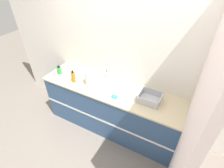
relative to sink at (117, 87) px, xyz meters
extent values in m
plane|color=slate|center=(-0.09, -0.35, -0.94)|extent=(12.00, 12.00, 0.00)
cube|color=silver|center=(-0.09, 0.31, 0.36)|extent=(4.78, 0.06, 2.60)
cube|color=silver|center=(1.13, -0.04, 0.36)|extent=(0.06, 2.63, 2.60)
cube|color=#33517A|center=(-0.09, -0.04, -0.50)|extent=(2.38, 0.63, 0.89)
cube|color=white|center=(-0.09, -0.35, -0.50)|extent=(2.38, 0.01, 0.04)
cube|color=beige|center=(-0.09, -0.04, -0.03)|extent=(2.40, 0.65, 0.03)
cube|color=silver|center=(0.00, -0.01, -0.01)|extent=(0.59, 0.33, 0.02)
cylinder|color=silver|center=(0.00, 0.14, 0.14)|extent=(0.02, 0.02, 0.27)
cylinder|color=silver|center=(0.00, 0.08, 0.27)|extent=(0.02, 0.12, 0.02)
cylinder|color=#4C4C51|center=(-0.45, -0.12, -0.01)|extent=(0.10, 0.10, 0.01)
cylinder|color=white|center=(-0.45, -0.12, 0.12)|extent=(0.13, 0.13, 0.25)
cube|color=#B7BABF|center=(0.56, -0.03, -0.01)|extent=(0.33, 0.28, 0.01)
cube|color=#B7BABF|center=(0.56, -0.16, 0.05)|extent=(0.33, 0.01, 0.11)
cube|color=#B7BABF|center=(0.56, 0.11, 0.05)|extent=(0.33, 0.01, 0.11)
cube|color=#B7BABF|center=(0.40, -0.03, 0.05)|extent=(0.01, 0.28, 0.11)
cube|color=#B7BABF|center=(0.72, -0.03, 0.05)|extent=(0.01, 0.28, 0.11)
cylinder|color=#B26B19|center=(-0.73, -0.18, 0.07)|extent=(0.07, 0.07, 0.18)
cylinder|color=black|center=(-0.73, -0.18, 0.18)|extent=(0.04, 0.04, 0.04)
cylinder|color=#2D8C3D|center=(-1.12, -0.10, 0.04)|extent=(0.08, 0.08, 0.13)
cylinder|color=black|center=(-1.12, -0.10, 0.12)|extent=(0.05, 0.05, 0.03)
cylinder|color=silver|center=(-0.29, 0.19, 0.04)|extent=(0.05, 0.05, 0.13)
cylinder|color=black|center=(-0.29, 0.19, 0.12)|extent=(0.02, 0.02, 0.02)
cube|color=#3399BF|center=(0.06, -0.21, -0.01)|extent=(0.09, 0.06, 0.02)
camera|label=1|loc=(0.97, -1.99, 1.76)|focal=28.00mm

